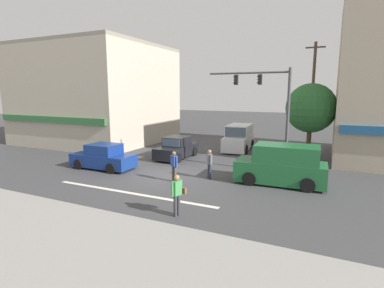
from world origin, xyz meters
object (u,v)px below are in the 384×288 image
Objects in this scene: pedestrian_mid_crossing at (174,165)px; pedestrian_far_side at (209,162)px; street_tree at (311,108)px; sedan_approaching_near at (103,157)px; utility_pole_far_right at (312,98)px; traffic_light_mast at (271,103)px; van_crossing_rightbound at (239,138)px; sedan_crossing_leftbound at (177,148)px; pedestrian_foreground_with_bag at (177,193)px; van_crossing_center at (282,166)px; utility_pole_near_left at (101,98)px.

pedestrian_far_side is (1.54, 1.30, 0.00)m from pedestrian_mid_crossing.
street_tree is 1.32× the size of sedan_approaching_near.
street_tree is 0.64× the size of utility_pole_far_right.
utility_pole_far_right is 6.89m from traffic_light_mast.
traffic_light_mast is 10.92m from sedan_approaching_near.
utility_pole_far_right is 6.50m from van_crossing_rightbound.
utility_pole_far_right is 2.06× the size of sedan_crossing_leftbound.
traffic_light_mast is 1.50× the size of sedan_approaching_near.
utility_pole_far_right is at bearing 64.40° from pedestrian_far_side.
van_crossing_rightbound is 2.83× the size of pedestrian_foreground_with_bag.
utility_pole_far_right is at bearing 74.38° from traffic_light_mast.
traffic_light_mast is 7.85m from sedan_crossing_leftbound.
pedestrian_far_side is (-4.58, -9.55, -3.45)m from utility_pole_far_right.
pedestrian_far_side is at bearing 5.42° from sedan_approaching_near.
van_crossing_center is (8.05, -3.40, 0.29)m from sedan_crossing_leftbound.
pedestrian_far_side is at bearing -115.60° from utility_pole_far_right.
utility_pole_near_left is at bearing 142.34° from pedestrian_foreground_with_bag.
van_crossing_center is at bearing -63.54° from traffic_light_mast.
pedestrian_foreground_with_bag is 4.62m from pedestrian_mid_crossing.
sedan_approaching_near is at bearing -159.76° from traffic_light_mast.
pedestrian_far_side is (0.95, -9.09, -0.06)m from van_crossing_rightbound.
sedan_crossing_leftbound is at bearing -148.20° from utility_pole_far_right.
pedestrian_mid_crossing is (5.46, -0.63, 0.24)m from sedan_approaching_near.
van_crossing_rightbound is at bearing 120.75° from traffic_light_mast.
pedestrian_far_side is at bearing -17.97° from utility_pole_near_left.
utility_pole_near_left is at bearing -157.89° from utility_pole_far_right.
traffic_light_mast is 3.71× the size of pedestrian_foreground_with_bag.
utility_pole_far_right reaches higher than utility_pole_near_left.
utility_pole_far_right is at bearing 75.58° from pedestrian_foreground_with_bag.
traffic_light_mast is (-1.95, -4.27, 0.46)m from street_tree.
street_tree reaches higher than pedestrian_mid_crossing.
utility_pole_far_right reaches higher than sedan_crossing_leftbound.
van_crossing_rightbound is 9.14m from pedestrian_far_side.
pedestrian_foreground_with_bag is at bearing -37.66° from utility_pole_near_left.
van_crossing_rightbound reaches higher than pedestrian_mid_crossing.
pedestrian_mid_crossing reaches higher than sedan_approaching_near.
utility_pole_near_left is 1.79× the size of van_crossing_rightbound.
van_crossing_center is (1.10, -2.22, -3.17)m from traffic_light_mast.
pedestrian_far_side is at bearing -169.63° from van_crossing_center.
sedan_crossing_leftbound is 2.47× the size of pedestrian_foreground_with_bag.
sedan_approaching_near is 7.03m from pedestrian_far_side.
street_tree is 4.72m from traffic_light_mast.
pedestrian_foreground_with_bag is (-1.96, -8.22, -3.22)m from traffic_light_mast.
traffic_light_mast is at bearing 47.01° from pedestrian_far_side.
pedestrian_mid_crossing is at bearing -93.25° from van_crossing_rightbound.
street_tree is at bearing 82.61° from van_crossing_center.
utility_pole_near_left is at bearing 152.35° from pedestrian_mid_crossing.
traffic_light_mast is at bearing -59.25° from van_crossing_rightbound.
pedestrian_foreground_with_bag is at bearing -30.86° from sedan_approaching_near.
utility_pole_far_right reaches higher than sedan_approaching_near.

